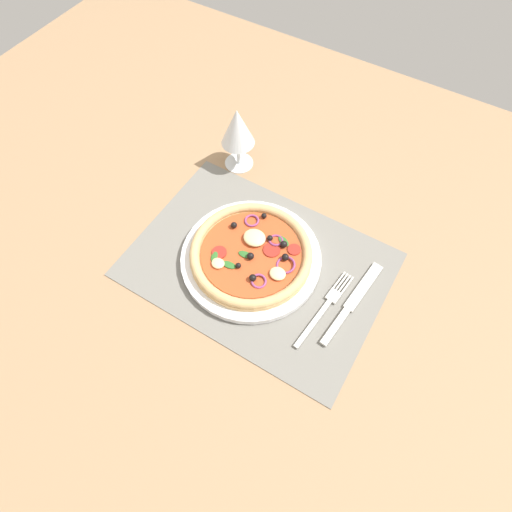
# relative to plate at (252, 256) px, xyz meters

# --- Properties ---
(ground_plane) EXTENTS (1.90, 1.40, 0.02)m
(ground_plane) POSITION_rel_plate_xyz_m (0.02, -0.00, -0.02)
(ground_plane) COLOR #9E7A56
(placemat) EXTENTS (0.48, 0.35, 0.00)m
(placemat) POSITION_rel_plate_xyz_m (0.02, -0.00, -0.01)
(placemat) COLOR slate
(placemat) RESTS_ON ground_plane
(plate) EXTENTS (0.27, 0.27, 0.01)m
(plate) POSITION_rel_plate_xyz_m (0.00, 0.00, 0.00)
(plate) COLOR white
(plate) RESTS_ON placemat
(pizza) EXTENTS (0.23, 0.23, 0.03)m
(pizza) POSITION_rel_plate_xyz_m (0.00, 0.00, 0.02)
(pizza) COLOR tan
(pizza) RESTS_ON plate
(fork) EXTENTS (0.03, 0.18, 0.00)m
(fork) POSITION_rel_plate_xyz_m (0.17, -0.02, -0.00)
(fork) COLOR silver
(fork) RESTS_ON placemat
(knife) EXTENTS (0.04, 0.20, 0.01)m
(knife) POSITION_rel_plate_xyz_m (0.21, 0.01, -0.00)
(knife) COLOR silver
(knife) RESTS_ON placemat
(wine_glass) EXTENTS (0.07, 0.07, 0.15)m
(wine_glass) POSITION_rel_plate_xyz_m (-0.16, 0.20, 0.09)
(wine_glass) COLOR silver
(wine_glass) RESTS_ON ground_plane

